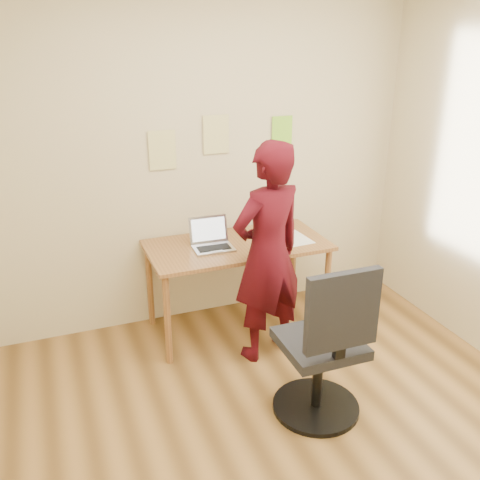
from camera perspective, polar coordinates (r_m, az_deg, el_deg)
name	(u,v)px	position (r m, az deg, el deg)	size (l,w,h in m)	color
room	(307,232)	(2.71, 7.12, 0.89)	(3.58, 3.58, 2.78)	brown
desk	(237,254)	(4.20, -0.29, -1.48)	(1.40, 0.70, 0.74)	olive
laptop	(211,241)	(4.09, -3.06, -0.09)	(0.31, 0.28, 0.22)	#B9B9C1
paper_sheet	(293,238)	(4.29, 5.69, 0.18)	(0.23, 0.32, 0.00)	white
phone	(281,246)	(4.11, 4.35, -0.69)	(0.07, 0.12, 0.01)	black
wall_note_left	(162,150)	(4.16, -8.29, 9.46)	(0.21, 0.00, 0.30)	#DBD383
wall_note_mid	(216,135)	(4.25, -2.56, 11.18)	(0.21, 0.00, 0.30)	#DBD383
wall_note_right	(282,131)	(4.47, 4.51, 11.53)	(0.18, 0.00, 0.24)	#86D730
office_chair	(325,354)	(3.36, 9.04, -11.92)	(0.56, 0.56, 1.08)	black
person	(268,254)	(3.79, 2.99, -1.48)	(0.59, 0.39, 1.63)	#3E080F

